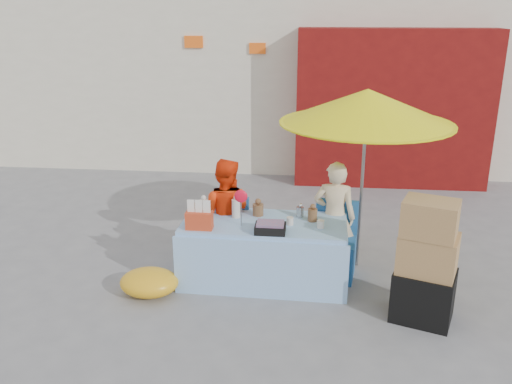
# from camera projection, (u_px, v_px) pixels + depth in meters

# --- Properties ---
(ground) EXTENTS (80.00, 80.00, 0.00)m
(ground) POSITION_uv_depth(u_px,v_px,m) (225.00, 299.00, 5.71)
(ground) COLOR slate
(ground) RESTS_ON ground
(market_table) EXTENTS (1.85, 0.91, 1.11)m
(market_table) POSITION_uv_depth(u_px,v_px,m) (264.00, 250.00, 6.00)
(market_table) COLOR #97C3F2
(market_table) RESTS_ON ground
(chair_left) EXTENTS (0.55, 0.54, 0.85)m
(chair_left) POSITION_uv_depth(u_px,v_px,m) (224.00, 250.00, 6.26)
(chair_left) COLOR #215A99
(chair_left) RESTS_ON ground
(chair_right) EXTENTS (0.55, 0.54, 0.85)m
(chair_right) POSITION_uv_depth(u_px,v_px,m) (333.00, 255.00, 6.14)
(chair_right) COLOR #215A99
(chair_right) RESTS_ON ground
(vendor_orange) EXTENTS (0.70, 0.59, 1.31)m
(vendor_orange) POSITION_uv_depth(u_px,v_px,m) (225.00, 213.00, 6.26)
(vendor_orange) COLOR #FF390D
(vendor_orange) RESTS_ON ground
(vendor_beige) EXTENTS (0.52, 0.38, 1.31)m
(vendor_beige) POSITION_uv_depth(u_px,v_px,m) (334.00, 217.00, 6.14)
(vendor_beige) COLOR beige
(vendor_beige) RESTS_ON ground
(umbrella) EXTENTS (1.90, 1.90, 2.09)m
(umbrella) POSITION_uv_depth(u_px,v_px,m) (367.00, 107.00, 5.85)
(umbrella) COLOR gray
(umbrella) RESTS_ON ground
(box_stack) EXTENTS (0.68, 0.62, 1.24)m
(box_stack) POSITION_uv_depth(u_px,v_px,m) (426.00, 266.00, 5.17)
(box_stack) COLOR black
(box_stack) RESTS_ON ground
(tarp_bundle) EXTENTS (0.76, 0.68, 0.28)m
(tarp_bundle) POSITION_uv_depth(u_px,v_px,m) (149.00, 282.00, 5.76)
(tarp_bundle) COLOR gold
(tarp_bundle) RESTS_ON ground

